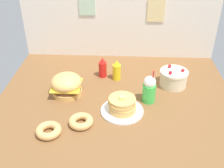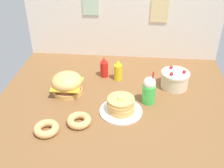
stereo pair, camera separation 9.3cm
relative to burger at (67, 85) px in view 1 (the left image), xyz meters
The scene contains 10 objects.
ground_plane 0.51m from the burger, 17.45° to the right, with size 2.23×2.01×0.02m, color brown.
back_wall 1.07m from the burger, 60.96° to the left, with size 2.23×0.04×1.07m.
burger is the anchor object (origin of this frame).
pancake_stack 0.59m from the burger, 25.68° to the right, with size 0.38×0.38×0.16m.
layer_cake 1.06m from the burger, 11.06° to the left, with size 0.28×0.28×0.20m.
ketchup_bottle 0.47m from the burger, 47.85° to the left, with size 0.08×0.08×0.22m.
mustard_bottle 0.55m from the burger, 32.58° to the left, with size 0.08×0.08×0.22m.
cream_soda_cup 0.78m from the burger, ahead, with size 0.12×0.12×0.33m.
donut_pink_glaze 0.57m from the burger, 94.07° to the right, with size 0.21×0.21×0.06m.
donut_chocolate 0.49m from the burger, 65.93° to the right, with size 0.21×0.21×0.06m.
Camera 1 is at (0.07, -2.03, 1.50)m, focal length 43.94 mm.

